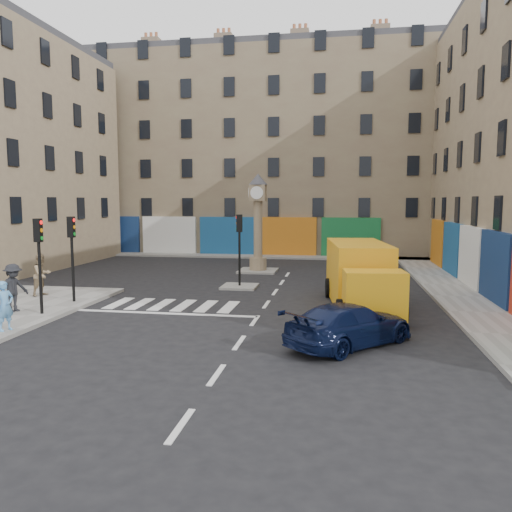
% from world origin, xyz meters
% --- Properties ---
extents(ground, '(120.00, 120.00, 0.00)m').
position_xyz_m(ground, '(0.00, 0.00, 0.00)').
color(ground, black).
rests_on(ground, ground).
extents(sidewalk_right, '(2.60, 30.00, 0.15)m').
position_xyz_m(sidewalk_right, '(8.70, 10.00, 0.07)').
color(sidewalk_right, gray).
rests_on(sidewalk_right, ground).
extents(sidewalk_far, '(32.00, 2.40, 0.15)m').
position_xyz_m(sidewalk_far, '(-4.00, 22.20, 0.07)').
color(sidewalk_far, gray).
rests_on(sidewalk_far, ground).
extents(island_near, '(1.80, 1.80, 0.12)m').
position_xyz_m(island_near, '(-2.00, 8.00, 0.06)').
color(island_near, gray).
rests_on(island_near, ground).
extents(island_far, '(2.40, 2.40, 0.12)m').
position_xyz_m(island_far, '(-2.00, 14.00, 0.06)').
color(island_far, gray).
rests_on(island_far, ground).
extents(building_far, '(32.00, 10.00, 17.00)m').
position_xyz_m(building_far, '(-4.00, 28.00, 8.50)').
color(building_far, '#7E7154').
rests_on(building_far, ground).
extents(traffic_light_left_near, '(0.28, 0.22, 3.70)m').
position_xyz_m(traffic_light_left_near, '(-8.30, 0.20, 2.62)').
color(traffic_light_left_near, black).
rests_on(traffic_light_left_near, sidewalk_left).
extents(traffic_light_left_far, '(0.28, 0.22, 3.70)m').
position_xyz_m(traffic_light_left_far, '(-8.30, 2.60, 2.62)').
color(traffic_light_left_far, black).
rests_on(traffic_light_left_far, sidewalk_left).
extents(traffic_light_island, '(0.28, 0.22, 3.70)m').
position_xyz_m(traffic_light_island, '(-2.00, 8.00, 2.59)').
color(traffic_light_island, black).
rests_on(traffic_light_island, island_near).
extents(clock_pillar, '(1.20, 1.20, 6.10)m').
position_xyz_m(clock_pillar, '(-2.00, 14.00, 3.55)').
color(clock_pillar, '#927F5F').
rests_on(clock_pillar, island_far).
extents(navy_sedan, '(4.51, 4.71, 1.35)m').
position_xyz_m(navy_sedan, '(3.47, -1.71, 0.67)').
color(navy_sedan, black).
rests_on(navy_sedan, ground).
extents(yellow_van, '(3.16, 7.66, 2.71)m').
position_xyz_m(yellow_van, '(4.01, 4.14, 1.35)').
color(yellow_van, '#F1A214').
rests_on(yellow_van, ground).
extents(pedestrian_blue, '(0.59, 0.72, 1.69)m').
position_xyz_m(pedestrian_blue, '(-8.00, -2.33, 1.00)').
color(pedestrian_blue, '#5FA0DA').
rests_on(pedestrian_blue, sidewalk_left).
extents(pedestrian_tan, '(0.98, 1.12, 1.95)m').
position_xyz_m(pedestrian_tan, '(-10.45, 3.62, 1.13)').
color(pedestrian_tan, '#947C5B').
rests_on(pedestrian_tan, sidewalk_left).
extents(pedestrian_dark, '(1.05, 1.39, 1.91)m').
position_xyz_m(pedestrian_dark, '(-9.57, 0.33, 1.10)').
color(pedestrian_dark, black).
rests_on(pedestrian_dark, sidewalk_left).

